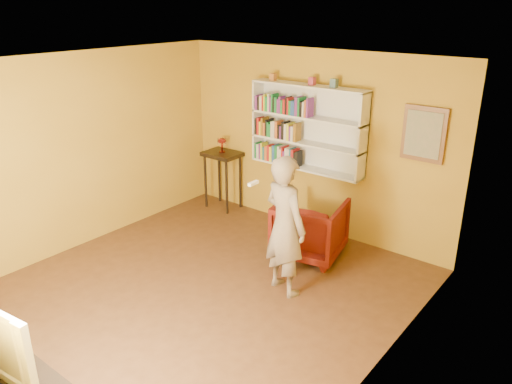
{
  "coord_description": "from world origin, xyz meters",
  "views": [
    {
      "loc": [
        3.76,
        -3.6,
        3.31
      ],
      "look_at": [
        0.33,
        0.75,
        1.18
      ],
      "focal_mm": 35.0,
      "sensor_mm": 36.0,
      "label": 1
    }
  ],
  "objects_px": {
    "console_table": "(222,162)",
    "armchair": "(310,228)",
    "bookshelf": "(309,128)",
    "person": "(285,226)",
    "ruby_lustre": "(222,142)"
  },
  "relations": [
    {
      "from": "console_table",
      "to": "armchair",
      "type": "xyz_separation_m",
      "value": [
        2.09,
        -0.55,
        -0.4
      ]
    },
    {
      "from": "bookshelf",
      "to": "person",
      "type": "distance_m",
      "value": 1.97
    },
    {
      "from": "console_table",
      "to": "ruby_lustre",
      "type": "height_order",
      "value": "ruby_lustre"
    },
    {
      "from": "bookshelf",
      "to": "person",
      "type": "relative_size",
      "value": 1.05
    },
    {
      "from": "bookshelf",
      "to": "console_table",
      "type": "relative_size",
      "value": 1.85
    },
    {
      "from": "console_table",
      "to": "person",
      "type": "height_order",
      "value": "person"
    },
    {
      "from": "bookshelf",
      "to": "ruby_lustre",
      "type": "height_order",
      "value": "bookshelf"
    },
    {
      "from": "bookshelf",
      "to": "console_table",
      "type": "bearing_deg",
      "value": -174.18
    },
    {
      "from": "console_table",
      "to": "armchair",
      "type": "height_order",
      "value": "console_table"
    },
    {
      "from": "ruby_lustre",
      "to": "person",
      "type": "height_order",
      "value": "person"
    },
    {
      "from": "ruby_lustre",
      "to": "person",
      "type": "xyz_separation_m",
      "value": [
        2.33,
        -1.5,
        -0.29
      ]
    },
    {
      "from": "bookshelf",
      "to": "person",
      "type": "bearing_deg",
      "value": -65.37
    },
    {
      "from": "armchair",
      "to": "bookshelf",
      "type": "bearing_deg",
      "value": -65.9
    },
    {
      "from": "ruby_lustre",
      "to": "armchair",
      "type": "height_order",
      "value": "ruby_lustre"
    },
    {
      "from": "console_table",
      "to": "armchair",
      "type": "relative_size",
      "value": 1.09
    }
  ]
}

